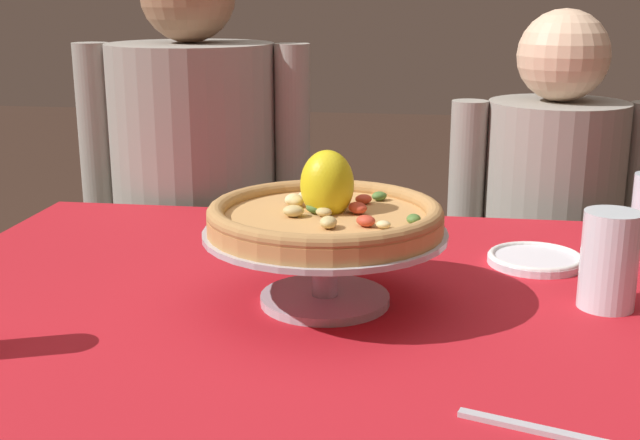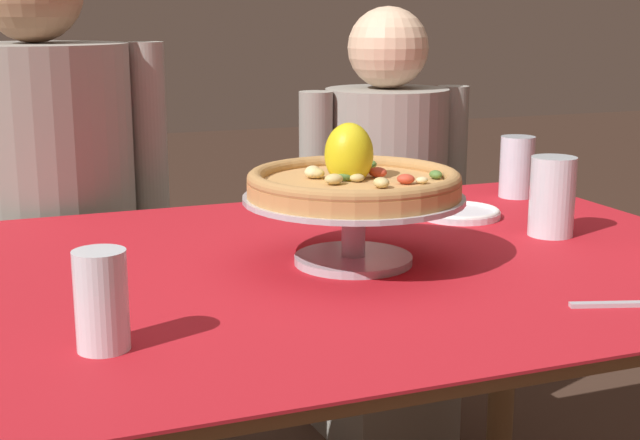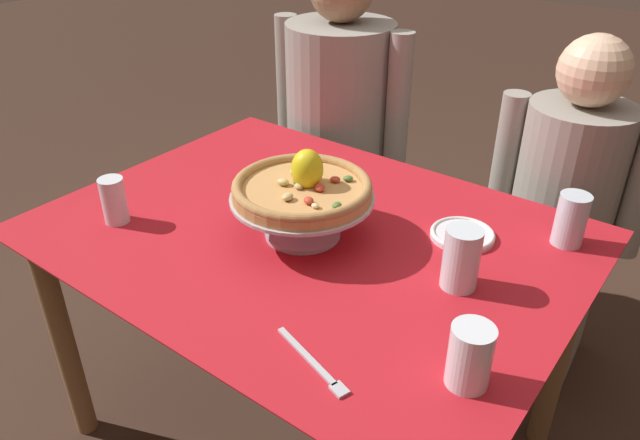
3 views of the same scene
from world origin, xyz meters
name	(u,v)px [view 1 (image 1 of 3)]	position (x,y,z in m)	size (l,w,h in m)	color
dining_table	(327,359)	(0.00, 0.00, 0.62)	(1.28, 0.96, 0.72)	olive
pizza_stand	(326,254)	(0.00, -0.02, 0.79)	(0.34, 0.34, 0.11)	#B7B7C1
pizza	(326,214)	(0.00, -0.02, 0.85)	(0.33, 0.33, 0.11)	tan
water_glass_side_right	(609,266)	(0.39, 0.02, 0.78)	(0.08, 0.08, 0.14)	silver
side_plate	(535,259)	(0.31, 0.20, 0.73)	(0.15, 0.15, 0.02)	white
dinner_fork	(573,437)	(0.29, -0.35, 0.72)	(0.20, 0.08, 0.01)	#B7B7C1
diner_left	(197,222)	(-0.41, 0.70, 0.62)	(0.54, 0.40, 1.25)	#1E3833
diner_right	(546,277)	(0.41, 0.73, 0.52)	(0.46, 0.34, 1.12)	gray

